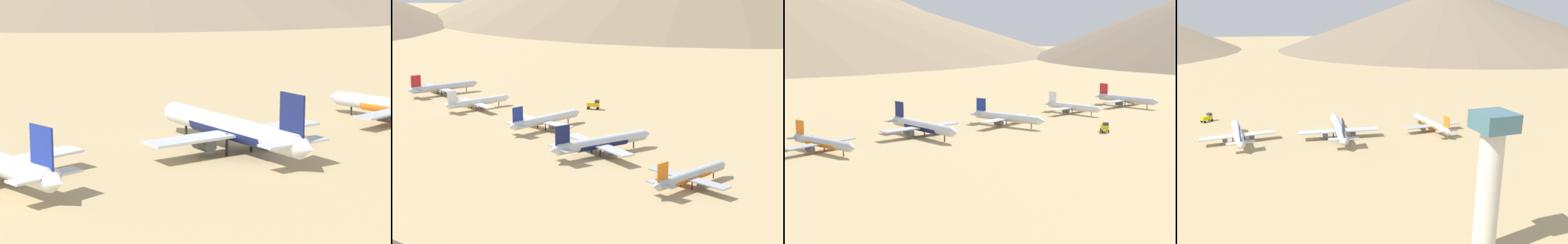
# 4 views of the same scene
# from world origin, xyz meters

# --- Properties ---
(ground_plane) EXTENTS (1800.00, 1800.00, 0.00)m
(ground_plane) POSITION_xyz_m (0.00, 0.00, 0.00)
(ground_plane) COLOR tan
(parked_jet_0) EXTENTS (32.22, 26.16, 9.29)m
(parked_jet_0) POSITION_xyz_m (-10.29, -82.79, 3.09)
(parked_jet_0) COLOR #B2B7C1
(parked_jet_0) RESTS_ON ground
(parked_jet_1) EXTENTS (39.92, 32.54, 11.51)m
(parked_jet_1) POSITION_xyz_m (-7.12, -42.09, 3.83)
(parked_jet_1) COLOR silver
(parked_jet_1) RESTS_ON ground
(parked_jet_2) EXTENTS (35.55, 28.93, 10.25)m
(parked_jet_2) POSITION_xyz_m (-0.09, -2.84, 3.45)
(parked_jet_2) COLOR silver
(parked_jet_2) RESTS_ON ground
(parked_jet_3) EXTENTS (31.55, 25.60, 9.10)m
(parked_jet_3) POSITION_xyz_m (-0.52, 43.69, 3.03)
(parked_jet_3) COLOR white
(parked_jet_3) RESTS_ON ground
(parked_jet_4) EXTENTS (35.98, 29.23, 10.38)m
(parked_jet_4) POSITION_xyz_m (4.52, 81.72, 3.49)
(parked_jet_4) COLOR silver
(parked_jet_4) RESTS_ON ground
(service_truck) EXTENTS (5.33, 5.54, 3.90)m
(service_truck) POSITION_xyz_m (36.59, 11.64, 2.08)
(service_truck) COLOR yellow
(service_truck) RESTS_ON ground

